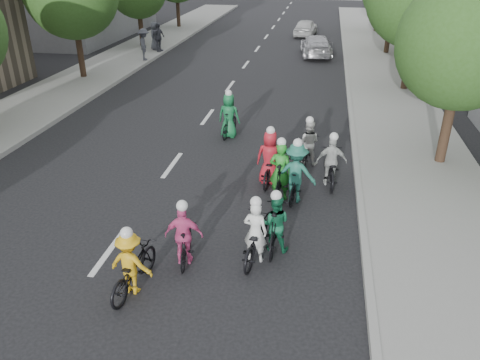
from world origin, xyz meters
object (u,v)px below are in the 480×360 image
(cyclist_3, at_px, (185,239))
(follow_car_lead, at_px, (316,45))
(cyclist_9, at_px, (229,119))
(spectator_2, at_px, (155,36))
(follow_car_trail, at_px, (306,27))
(cyclist_6, at_px, (308,146))
(spectator_1, at_px, (158,37))
(cyclist_4, at_px, (270,163))
(cyclist_2, at_px, (132,267))
(cyclist_7, at_px, (296,177))
(spectator_0, at_px, (144,44))
(cyclist_8, at_px, (331,166))
(cyclist_1, at_px, (275,225))
(cyclist_5, at_px, (280,176))
(cyclist_0, at_px, (256,237))

(cyclist_3, bearing_deg, follow_car_lead, -102.47)
(cyclist_9, relative_size, spectator_2, 0.99)
(follow_car_trail, bearing_deg, cyclist_6, 99.45)
(follow_car_lead, relative_size, follow_car_trail, 1.19)
(spectator_1, bearing_deg, cyclist_4, -127.81)
(cyclist_2, bearing_deg, cyclist_9, -84.21)
(follow_car_trail, bearing_deg, cyclist_3, 94.22)
(cyclist_7, distance_m, spectator_0, 19.30)
(cyclist_4, height_order, cyclist_7, cyclist_7)
(cyclist_8, distance_m, follow_car_trail, 26.42)
(cyclist_3, height_order, follow_car_lead, cyclist_3)
(cyclist_3, xyz_separation_m, spectator_0, (-8.24, 19.55, 0.50))
(cyclist_3, relative_size, cyclist_4, 0.85)
(cyclist_3, height_order, spectator_0, spectator_0)
(cyclist_9, height_order, spectator_1, spectator_1)
(cyclist_9, relative_size, spectator_1, 0.99)
(cyclist_7, bearing_deg, spectator_0, -49.98)
(follow_car_lead, bearing_deg, cyclist_8, 86.79)
(spectator_0, bearing_deg, cyclist_6, -161.04)
(cyclist_1, distance_m, cyclist_2, 3.46)
(cyclist_5, distance_m, cyclist_9, 5.10)
(cyclist_0, height_order, cyclist_7, cyclist_7)
(cyclist_0, height_order, cyclist_9, cyclist_9)
(cyclist_6, bearing_deg, cyclist_3, 76.31)
(cyclist_0, bearing_deg, cyclist_6, -92.11)
(cyclist_2, relative_size, cyclist_7, 1.01)
(cyclist_8, bearing_deg, cyclist_6, -65.53)
(cyclist_0, distance_m, cyclist_8, 4.53)
(cyclist_7, relative_size, spectator_1, 1.02)
(follow_car_trail, height_order, spectator_0, spectator_0)
(cyclist_2, relative_size, spectator_2, 1.04)
(cyclist_0, height_order, cyclist_8, cyclist_8)
(cyclist_1, height_order, cyclist_4, cyclist_4)
(follow_car_lead, bearing_deg, cyclist_5, 82.47)
(spectator_1, bearing_deg, cyclist_6, -122.63)
(spectator_2, bearing_deg, follow_car_lead, -75.05)
(cyclist_4, relative_size, spectator_0, 1.01)
(spectator_0, bearing_deg, cyclist_9, -166.00)
(follow_car_trail, distance_m, spectator_1, 12.85)
(cyclist_4, distance_m, cyclist_6, 1.99)
(cyclist_2, distance_m, spectator_2, 25.19)
(cyclist_5, relative_size, follow_car_lead, 0.42)
(cyclist_7, distance_m, cyclist_9, 5.42)
(cyclist_3, relative_size, follow_car_lead, 0.36)
(cyclist_1, distance_m, cyclist_8, 3.93)
(follow_car_lead, height_order, follow_car_trail, follow_car_lead)
(cyclist_0, bearing_deg, cyclist_5, -87.54)
(cyclist_6, relative_size, cyclist_9, 0.90)
(cyclist_7, relative_size, spectator_2, 1.03)
(cyclist_6, distance_m, follow_car_trail, 24.94)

